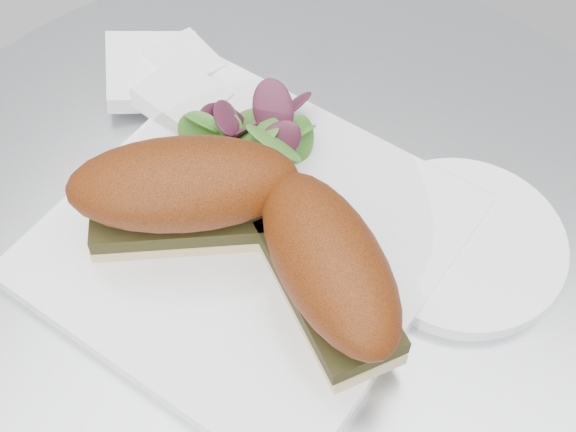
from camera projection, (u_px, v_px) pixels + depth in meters
name	position (u px, v px, depth m)	size (l,w,h in m)	color
table	(286.00, 381.00, 0.82)	(0.70, 0.70, 0.73)	#B8BBC0
plate	(249.00, 239.00, 0.62)	(0.28, 0.28, 0.02)	white
sandwich_left	(185.00, 191.00, 0.58)	(0.18, 0.15, 0.08)	tan
sandwich_right	(329.00, 268.00, 0.54)	(0.16, 0.16, 0.08)	tan
salad	(241.00, 129.00, 0.64)	(0.10, 0.10, 0.05)	#448A2D
napkin	(168.00, 91.00, 0.71)	(0.11, 0.11, 0.02)	white
saucer	(462.00, 244.00, 0.62)	(0.16, 0.16, 0.01)	white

